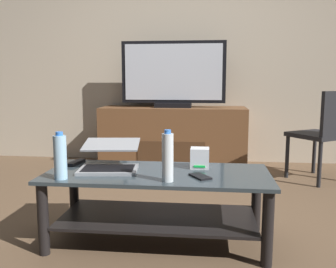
# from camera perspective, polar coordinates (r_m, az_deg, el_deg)

# --- Properties ---
(ground_plane) EXTENTS (7.68, 7.68, 0.00)m
(ground_plane) POSITION_cam_1_polar(r_m,az_deg,el_deg) (2.45, -0.76, -14.39)
(ground_plane) COLOR brown
(back_wall) EXTENTS (6.40, 0.12, 2.80)m
(back_wall) POSITION_cam_1_polar(r_m,az_deg,el_deg) (4.42, 2.75, 14.19)
(back_wall) COLOR #B2A38C
(back_wall) RESTS_ON ground
(coffee_table) EXTENTS (1.28, 0.56, 0.42)m
(coffee_table) POSITION_cam_1_polar(r_m,az_deg,el_deg) (2.18, -1.61, -9.25)
(coffee_table) COLOR #2D383D
(coffee_table) RESTS_ON ground
(media_cabinet) EXTENTS (1.59, 0.52, 0.65)m
(media_cabinet) POSITION_cam_1_polar(r_m,az_deg,el_deg) (4.13, 0.83, -0.35)
(media_cabinet) COLOR brown
(media_cabinet) RESTS_ON ground
(television) EXTENTS (1.13, 0.20, 0.71)m
(television) POSITION_cam_1_polar(r_m,az_deg,el_deg) (4.06, 0.82, 8.98)
(television) COLOR black
(television) RESTS_ON media_cabinet
(dining_chair) EXTENTS (0.61, 0.61, 0.85)m
(dining_chair) POSITION_cam_1_polar(r_m,az_deg,el_deg) (3.71, 23.09, 0.49)
(dining_chair) COLOR black
(dining_chair) RESTS_ON ground
(laptop) EXTENTS (0.37, 0.41, 0.16)m
(laptop) POSITION_cam_1_polar(r_m,az_deg,el_deg) (2.23, -8.98, -3.83)
(laptop) COLOR gray
(laptop) RESTS_ON coffee_table
(router_box) EXTENTS (0.11, 0.11, 0.12)m
(router_box) POSITION_cam_1_polar(r_m,az_deg,el_deg) (2.24, 4.92, -3.71)
(router_box) COLOR silver
(router_box) RESTS_ON coffee_table
(water_bottle_near) EXTENTS (0.06, 0.06, 0.27)m
(water_bottle_near) POSITION_cam_1_polar(r_m,az_deg,el_deg) (1.92, -0.05, -3.57)
(water_bottle_near) COLOR silver
(water_bottle_near) RESTS_ON coffee_table
(water_bottle_far) EXTENTS (0.07, 0.07, 0.26)m
(water_bottle_far) POSITION_cam_1_polar(r_m,az_deg,el_deg) (2.06, -16.27, -3.39)
(water_bottle_far) COLOR #99C6E5
(water_bottle_far) RESTS_ON coffee_table
(cell_phone) EXTENTS (0.13, 0.16, 0.01)m
(cell_phone) POSITION_cam_1_polar(r_m,az_deg,el_deg) (2.04, 4.98, -6.53)
(cell_phone) COLOR black
(cell_phone) RESTS_ON coffee_table
(tv_remote) EXTENTS (0.07, 0.17, 0.02)m
(tv_remote) POSITION_cam_1_polar(r_m,az_deg,el_deg) (2.41, -13.96, -4.29)
(tv_remote) COLOR black
(tv_remote) RESTS_ON coffee_table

